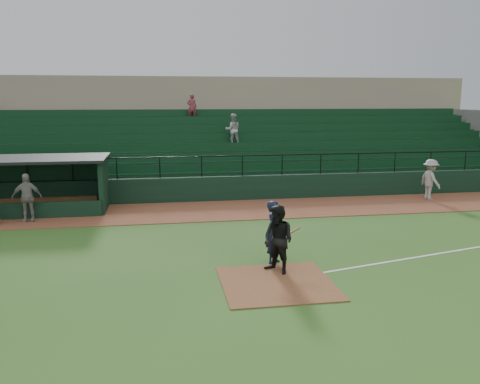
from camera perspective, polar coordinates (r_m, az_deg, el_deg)
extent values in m
plane|color=#2F5A1D|center=(14.45, 3.34, -9.15)|extent=(90.00, 90.00, 0.00)
cube|color=brown|center=(22.01, -1.30, -2.10)|extent=(40.00, 4.00, 0.03)
cube|color=brown|center=(13.53, 4.30, -10.51)|extent=(3.00, 3.00, 0.03)
cube|color=black|center=(24.02, -2.06, 0.41)|extent=(36.00, 0.35, 1.20)
cylinder|color=black|center=(23.79, -2.09, 4.21)|extent=(36.00, 0.06, 0.06)
cube|color=slate|center=(28.67, -3.37, 4.51)|extent=(36.00, 9.00, 3.60)
cube|color=#0F371B|center=(28.13, -3.27, 5.32)|extent=(34.56, 8.00, 4.05)
cube|color=gray|center=(35.01, -4.57, 7.93)|extent=(38.00, 3.00, 6.40)
cube|color=slate|center=(33.00, -4.27, 8.63)|extent=(36.00, 2.00, 0.20)
imported|color=#B8B8B8|center=(28.51, -0.84, 7.27)|extent=(0.90, 0.70, 1.85)
imported|color=brown|center=(31.21, -5.62, 9.80)|extent=(0.59, 0.39, 1.63)
cube|color=black|center=(24.84, -25.04, 1.03)|extent=(8.50, 0.20, 2.30)
cube|color=black|center=(22.77, -15.55, 0.85)|extent=(0.20, 2.60, 2.30)
cube|color=black|center=(23.45, -26.10, 3.41)|extent=(8.90, 3.20, 0.12)
cube|color=olive|center=(24.62, -25.12, -1.19)|extent=(7.65, 0.40, 0.50)
imported|color=black|center=(14.84, 4.01, -4.70)|extent=(0.74, 0.84, 1.93)
cylinder|color=olive|center=(14.75, 5.71, -4.89)|extent=(0.79, 0.34, 0.35)
imported|color=black|center=(13.98, 4.47, -5.57)|extent=(1.17, 1.22, 1.98)
imported|color=#A5A09B|center=(25.80, 21.29, 1.37)|extent=(0.91, 1.38, 2.00)
imported|color=gray|center=(21.57, -23.58, -0.57)|extent=(1.18, 0.57, 1.96)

